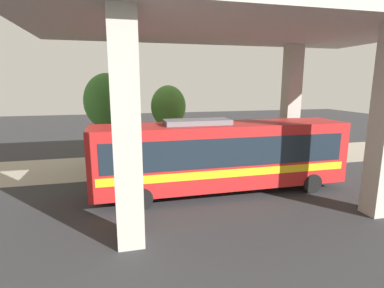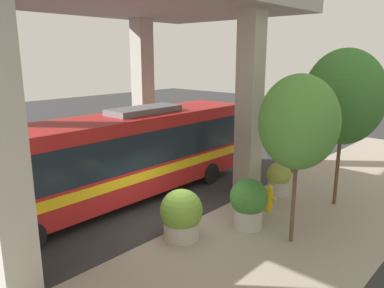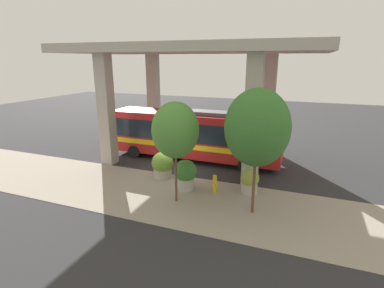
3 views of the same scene
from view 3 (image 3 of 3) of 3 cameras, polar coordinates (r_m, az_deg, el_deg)
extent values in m
plane|color=#2D2D30|center=(20.03, -4.10, -5.79)|extent=(80.00, 80.00, 0.00)
cube|color=gray|center=(17.59, -8.31, -9.09)|extent=(6.00, 40.00, 0.02)
cube|color=#ADA89E|center=(17.87, 11.49, 4.30)|extent=(0.90, 0.90, 7.79)
cube|color=#ADA89E|center=(22.02, -16.01, 6.16)|extent=(0.90, 0.90, 7.79)
cube|color=#ADA89E|center=(24.71, 14.38, 7.29)|extent=(0.90, 0.90, 7.79)
cube|color=#ADA89E|center=(27.86, -7.31, 8.59)|extent=(0.90, 0.90, 7.79)
cube|color=#ADA89E|center=(22.30, 0.06, 17.71)|extent=(9.40, 18.29, 0.60)
cube|color=#B21E1E|center=(22.23, 0.42, 1.89)|extent=(2.62, 12.77, 3.11)
cube|color=#19232D|center=(22.15, 0.42, 2.82)|extent=(2.66, 11.75, 1.37)
cube|color=yellow|center=(22.39, 0.42, 0.35)|extent=(2.66, 12.13, 0.37)
cube|color=slate|center=(21.47, 3.63, 5.92)|extent=(1.31, 3.19, 0.24)
cylinder|color=black|center=(23.52, -10.91, -1.42)|extent=(0.28, 1.00, 1.00)
cylinder|color=black|center=(25.54, -8.00, 0.11)|extent=(0.28, 1.00, 1.00)
cylinder|color=black|center=(20.45, 10.12, -4.04)|extent=(0.28, 1.00, 1.00)
cylinder|color=black|center=(22.75, 11.36, -2.04)|extent=(0.28, 1.00, 1.00)
cylinder|color=gold|center=(17.28, 4.34, -7.84)|extent=(0.25, 0.25, 0.90)
sphere|color=gold|center=(17.07, 4.37, -6.23)|extent=(0.24, 0.24, 0.24)
cylinder|color=gold|center=(17.06, 4.16, -7.67)|extent=(0.15, 0.11, 0.11)
cylinder|color=gold|center=(17.39, 4.53, -7.21)|extent=(0.15, 0.11, 0.11)
cylinder|color=#ADA89E|center=(17.68, -1.21, -7.43)|extent=(0.98, 0.98, 0.78)
sphere|color=#38722D|center=(17.40, -1.23, -5.16)|extent=(1.31, 1.31, 1.31)
sphere|color=#993F8C|center=(17.55, -0.77, -5.75)|extent=(0.34, 0.34, 0.34)
cylinder|color=#ADA89E|center=(17.54, 10.86, -8.20)|extent=(0.91, 0.91, 0.63)
sphere|color=olive|center=(17.31, 10.96, -6.38)|extent=(1.05, 1.05, 1.05)
sphere|color=orange|center=(17.46, 11.30, -6.77)|extent=(0.32, 0.32, 0.32)
cylinder|color=#ADA89E|center=(19.54, -5.58, -5.47)|extent=(1.18, 1.18, 0.59)
sphere|color=olive|center=(19.30, -5.64, -3.58)|extent=(1.41, 1.41, 1.41)
sphere|color=#BF334C|center=(19.45, -5.11, -4.10)|extent=(0.41, 0.41, 0.41)
cylinder|color=brown|center=(14.88, 11.72, -6.87)|extent=(0.14, 0.14, 3.44)
ellipsoid|color=#38722D|center=(14.08, 12.32, 3.05)|extent=(3.04, 3.04, 3.65)
cylinder|color=brown|center=(15.82, -3.07, -5.59)|extent=(0.13, 0.13, 3.21)
ellipsoid|color=#4C8C38|center=(15.12, -3.20, 2.66)|extent=(2.42, 2.42, 2.90)
camera|label=1|loc=(34.22, 17.13, 12.07)|focal=28.00mm
camera|label=2|loc=(18.52, -42.21, 7.23)|focal=35.00mm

